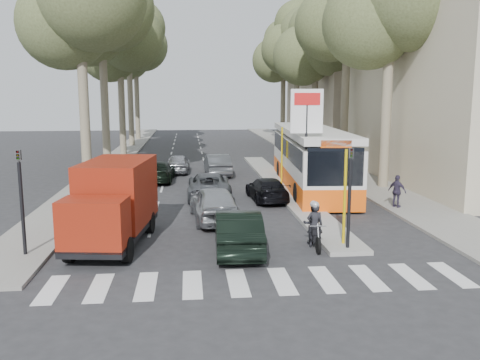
{
  "coord_description": "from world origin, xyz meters",
  "views": [
    {
      "loc": [
        -2.15,
        -17.86,
        5.36
      ],
      "look_at": [
        0.12,
        4.25,
        1.6
      ],
      "focal_mm": 38.0,
      "sensor_mm": 36.0,
      "label": 1
    }
  ],
  "objects_px": {
    "red_truck": "(114,201)",
    "city_bus": "(310,157)",
    "silver_hatchback": "(214,203)",
    "motorcycle": "(314,225)",
    "dark_hatchback": "(238,231)"
  },
  "relations": [
    {
      "from": "silver_hatchback",
      "to": "motorcycle",
      "type": "bearing_deg",
      "value": 124.57
    },
    {
      "from": "silver_hatchback",
      "to": "dark_hatchback",
      "type": "xyz_separation_m",
      "value": [
        0.6,
        -4.31,
        -0.04
      ]
    },
    {
      "from": "red_truck",
      "to": "city_bus",
      "type": "height_order",
      "value": "city_bus"
    },
    {
      "from": "silver_hatchback",
      "to": "motorcycle",
      "type": "xyz_separation_m",
      "value": [
        3.35,
        -4.04,
        -0.0
      ]
    },
    {
      "from": "silver_hatchback",
      "to": "city_bus",
      "type": "relative_size",
      "value": 0.34
    },
    {
      "from": "dark_hatchback",
      "to": "city_bus",
      "type": "relative_size",
      "value": 0.33
    },
    {
      "from": "silver_hatchback",
      "to": "motorcycle",
      "type": "relative_size",
      "value": 2.27
    },
    {
      "from": "city_bus",
      "to": "red_truck",
      "type": "bearing_deg",
      "value": -129.52
    },
    {
      "from": "red_truck",
      "to": "city_bus",
      "type": "xyz_separation_m",
      "value": [
        9.62,
        10.09,
        0.25
      ]
    },
    {
      "from": "silver_hatchback",
      "to": "dark_hatchback",
      "type": "distance_m",
      "value": 4.36
    },
    {
      "from": "red_truck",
      "to": "city_bus",
      "type": "bearing_deg",
      "value": 54.04
    },
    {
      "from": "city_bus",
      "to": "motorcycle",
      "type": "distance_m",
      "value": 11.45
    },
    {
      "from": "silver_hatchback",
      "to": "motorcycle",
      "type": "distance_m",
      "value": 5.25
    },
    {
      "from": "silver_hatchback",
      "to": "red_truck",
      "type": "height_order",
      "value": "red_truck"
    },
    {
      "from": "city_bus",
      "to": "dark_hatchback",
      "type": "bearing_deg",
      "value": -110.86
    }
  ]
}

